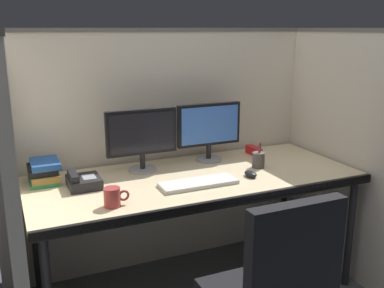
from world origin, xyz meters
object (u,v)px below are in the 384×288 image
at_px(desk_phone, 83,181).
at_px(desk, 196,185).
at_px(coffee_mug, 113,197).
at_px(keyboard_main, 198,183).
at_px(monitor_right, 209,128).
at_px(book_stack, 44,172).
at_px(computer_mouse, 251,174).
at_px(monitor_left, 142,136).
at_px(pen_cup, 258,160).
at_px(red_stapler, 254,151).

bearing_deg(desk_phone, desk, -7.63).
height_order(desk, coffee_mug, coffee_mug).
relative_size(keyboard_main, desk_phone, 2.26).
bearing_deg(monitor_right, book_stack, -179.51).
bearing_deg(computer_mouse, monitor_right, 101.33).
height_order(desk_phone, book_stack, book_stack).
xyz_separation_m(monitor_left, computer_mouse, (0.54, -0.36, -0.20)).
bearing_deg(monitor_left, desk_phone, -159.15).
height_order(pen_cup, book_stack, pen_cup).
bearing_deg(monitor_left, desk, -42.61).
relative_size(desk, pen_cup, 11.81).
bearing_deg(desk, red_stapler, 25.08).
bearing_deg(keyboard_main, coffee_mug, -168.31).
bearing_deg(coffee_mug, monitor_left, 57.53).
relative_size(monitor_right, red_stapler, 2.87).
relative_size(desk, coffee_mug, 15.08).
height_order(monitor_left, red_stapler, monitor_left).
bearing_deg(keyboard_main, pen_cup, 16.41).
bearing_deg(keyboard_main, monitor_left, 118.84).
height_order(monitor_right, computer_mouse, monitor_right).
distance_m(computer_mouse, red_stapler, 0.46).
xyz_separation_m(monitor_right, computer_mouse, (0.08, -0.39, -0.20)).
xyz_separation_m(desk, keyboard_main, (-0.05, -0.14, 0.06)).
relative_size(monitor_right, computer_mouse, 4.48).
xyz_separation_m(monitor_right, red_stapler, (0.34, -0.01, -0.19)).
relative_size(monitor_left, coffee_mug, 3.41).
xyz_separation_m(red_stapler, coffee_mug, (-1.09, -0.49, 0.02)).
xyz_separation_m(computer_mouse, book_stack, (-1.10, 0.38, 0.05)).
relative_size(desk, desk_phone, 10.00).
relative_size(red_stapler, book_stack, 0.67).
xyz_separation_m(coffee_mug, book_stack, (-0.27, 0.49, 0.01)).
bearing_deg(desk_phone, keyboard_main, -20.68).
relative_size(keyboard_main, pen_cup, 2.67).
bearing_deg(pen_cup, book_stack, 168.55).
xyz_separation_m(monitor_right, coffee_mug, (-0.76, -0.50, -0.17)).
relative_size(monitor_right, pen_cup, 2.67).
bearing_deg(monitor_left, monitor_right, 3.92).
bearing_deg(book_stack, monitor_right, 0.49).
xyz_separation_m(desk_phone, pen_cup, (1.05, -0.08, 0.02)).
xyz_separation_m(keyboard_main, computer_mouse, (0.33, 0.01, 0.01)).
distance_m(desk, coffee_mug, 0.61).
bearing_deg(computer_mouse, pen_cup, 44.59).
bearing_deg(book_stack, coffee_mug, -61.60).
height_order(monitor_left, keyboard_main, monitor_left).
distance_m(computer_mouse, desk_phone, 0.94).
relative_size(desk, computer_mouse, 19.79).
height_order(red_stapler, coffee_mug, coffee_mug).
xyz_separation_m(keyboard_main, pen_cup, (0.47, 0.14, 0.04)).
distance_m(keyboard_main, desk_phone, 0.62).
height_order(computer_mouse, red_stapler, red_stapler).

